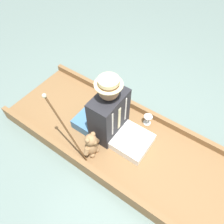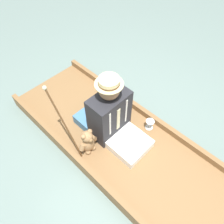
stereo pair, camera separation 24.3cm
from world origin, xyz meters
The scene contains 7 objects.
ground_plane centered at (0.00, 0.00, 0.00)m, with size 16.00×16.00×0.00m, color slate.
punt_boat centered at (0.00, 0.00, 0.07)m, with size 1.12×3.17×0.21m.
seat_cushion centered at (0.01, -0.53, 0.19)m, with size 0.41×0.28×0.14m.
seated_person centered at (-0.03, -0.19, 0.46)m, with size 0.47×0.69×0.88m.
teddy_bear centered at (0.34, -0.23, 0.29)m, with size 0.25×0.15×0.36m.
wine_glass centered at (-0.41, 0.08, 0.22)m, with size 0.11×0.11×0.13m.
walking_cane centered at (0.46, -0.46, 0.62)m, with size 0.04×0.43×0.87m.
Camera 2 is at (1.06, 0.86, 2.43)m, focal length 35.00 mm.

